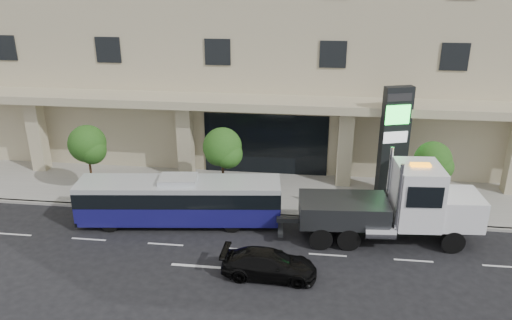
{
  "coord_description": "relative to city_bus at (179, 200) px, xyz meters",
  "views": [
    {
      "loc": [
        3.12,
        -22.35,
        12.89
      ],
      "look_at": [
        0.11,
        2.0,
        3.35
      ],
      "focal_mm": 35.0,
      "sensor_mm": 36.0,
      "label": 1
    }
  ],
  "objects": [
    {
      "name": "city_bus",
      "position": [
        0.0,
        0.0,
        0.0
      ],
      "size": [
        10.84,
        3.48,
        2.7
      ],
      "rotation": [
        0.0,
        0.0,
        0.12
      ],
      "color": "black",
      "rests_on": "ground"
    },
    {
      "name": "tree_right",
      "position": [
        13.35,
        2.83,
        1.66
      ],
      "size": [
        2.1,
        2.0,
        4.04
      ],
      "color": "#422B19",
      "rests_on": "sidewalk"
    },
    {
      "name": "ground",
      "position": [
        3.82,
        -0.76,
        -1.37
      ],
      "size": [
        120.0,
        120.0,
        0.0
      ],
      "primitive_type": "plane",
      "color": "black",
      "rests_on": "ground"
    },
    {
      "name": "tow_truck",
      "position": [
        11.14,
        -0.37,
        0.5
      ],
      "size": [
        10.01,
        3.07,
        4.54
      ],
      "rotation": [
        0.0,
        0.0,
        0.07
      ],
      "color": "#2D3033",
      "rests_on": "ground"
    },
    {
      "name": "convention_center",
      "position": [
        3.82,
        14.66,
        8.6
      ],
      "size": [
        60.0,
        17.6,
        20.0
      ],
      "color": "#BCAF8D",
      "rests_on": "ground"
    },
    {
      "name": "sidewalk",
      "position": [
        3.82,
        4.24,
        -1.3
      ],
      "size": [
        120.0,
        6.0,
        0.15
      ],
      "primitive_type": "cube",
      "color": "gray",
      "rests_on": "ground"
    },
    {
      "name": "curb",
      "position": [
        3.82,
        1.24,
        -1.3
      ],
      "size": [
        120.0,
        0.3,
        0.15
      ],
      "primitive_type": "cube",
      "color": "gray",
      "rests_on": "ground"
    },
    {
      "name": "tree_left",
      "position": [
        -6.15,
        2.83,
        1.74
      ],
      "size": [
        2.27,
        2.2,
        4.22
      ],
      "color": "#422B19",
      "rests_on": "sidewalk"
    },
    {
      "name": "tree_mid",
      "position": [
        1.85,
        2.83,
        1.89
      ],
      "size": [
        2.28,
        2.2,
        4.38
      ],
      "color": "#422B19",
      "rests_on": "sidewalk"
    },
    {
      "name": "black_sedan",
      "position": [
        5.2,
        -4.32,
        -0.76
      ],
      "size": [
        4.28,
        1.85,
        1.23
      ],
      "primitive_type": "imported",
      "rotation": [
        0.0,
        0.0,
        1.54
      ],
      "color": "black",
      "rests_on": "ground"
    },
    {
      "name": "signage_pylon",
      "position": [
        11.49,
        4.67,
        2.12
      ],
      "size": [
        1.74,
        1.06,
        6.59
      ],
      "rotation": [
        0.0,
        0.0,
        0.31
      ],
      "color": "black",
      "rests_on": "sidewalk"
    }
  ]
}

